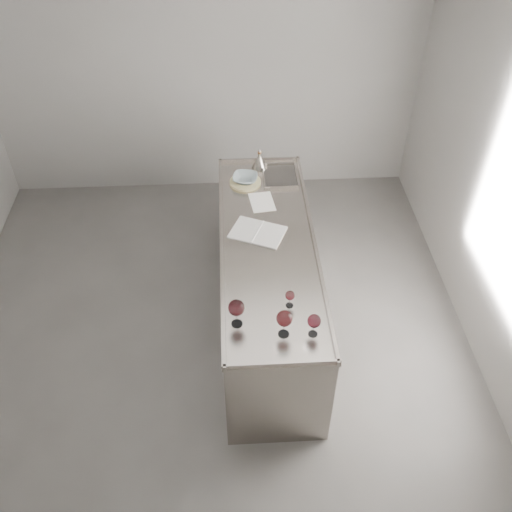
{
  "coord_description": "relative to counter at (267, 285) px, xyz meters",
  "views": [
    {
      "loc": [
        0.21,
        -3.1,
        3.92
      ],
      "look_at": [
        0.39,
        0.07,
        1.02
      ],
      "focal_mm": 40.0,
      "sensor_mm": 36.0,
      "label": 1
    }
  ],
  "objects": [
    {
      "name": "counter",
      "position": [
        0.0,
        0.0,
        0.0
      ],
      "size": [
        0.77,
        2.42,
        0.97
      ],
      "color": "gray",
      "rests_on": "ground"
    },
    {
      "name": "wine_glass_small",
      "position": [
        0.1,
        -0.68,
        0.57
      ],
      "size": [
        0.07,
        0.07,
        0.14
      ],
      "rotation": [
        0.0,
        0.0,
        -0.24
      ],
      "color": "white",
      "rests_on": "counter"
    },
    {
      "name": "trivet",
      "position": [
        -0.15,
        0.84,
        0.48
      ],
      "size": [
        0.37,
        0.37,
        0.02
      ],
      "primitive_type": "cylinder",
      "rotation": [
        0.0,
        0.0,
        -0.38
      ],
      "color": "#C7BC81",
      "rests_on": "counter"
    },
    {
      "name": "wine_glass_right",
      "position": [
        0.23,
        -0.94,
        0.6
      ],
      "size": [
        0.09,
        0.09,
        0.18
      ],
      "rotation": [
        0.0,
        0.0,
        -0.39
      ],
      "color": "white",
      "rests_on": "counter"
    },
    {
      "name": "wine_glass_left",
      "position": [
        -0.28,
        -0.82,
        0.62
      ],
      "size": [
        0.11,
        0.11,
        0.22
      ],
      "rotation": [
        0.0,
        0.0,
        -0.21
      ],
      "color": "white",
      "rests_on": "counter"
    },
    {
      "name": "notebook",
      "position": [
        -0.08,
        0.14,
        0.47
      ],
      "size": [
        0.5,
        0.44,
        0.02
      ],
      "rotation": [
        0.0,
        0.0,
        -0.42
      ],
      "color": "silver",
      "rests_on": "counter"
    },
    {
      "name": "ceramic_bowl",
      "position": [
        -0.15,
        0.84,
        0.52
      ],
      "size": [
        0.26,
        0.26,
        0.05
      ],
      "primitive_type": "imported",
      "rotation": [
        0.0,
        0.0,
        -0.19
      ],
      "color": "#899BA0",
      "rests_on": "trivet"
    },
    {
      "name": "loose_paper_top",
      "position": [
        -0.01,
        0.54,
        0.47
      ],
      "size": [
        0.23,
        0.3,
        0.0
      ],
      "primitive_type": "cube",
      "rotation": [
        0.0,
        0.0,
        0.13
      ],
      "color": "white",
      "rests_on": "counter"
    },
    {
      "name": "room_shell",
      "position": [
        -0.5,
        -0.3,
        0.93
      ],
      "size": [
        4.54,
        5.04,
        2.84
      ],
      "color": "#55524F",
      "rests_on": "ground"
    },
    {
      "name": "wine_glass_middle",
      "position": [
        0.04,
        -0.93,
        0.62
      ],
      "size": [
        0.11,
        0.11,
        0.21
      ],
      "rotation": [
        0.0,
        0.0,
        -0.03
      ],
      "color": "white",
      "rests_on": "counter"
    },
    {
      "name": "wine_funnel",
      "position": [
        -0.0,
        1.08,
        0.53
      ],
      "size": [
        0.15,
        0.15,
        0.21
      ],
      "rotation": [
        0.0,
        0.0,
        -0.29
      ],
      "color": "#ABA498",
      "rests_on": "counter"
    }
  ]
}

